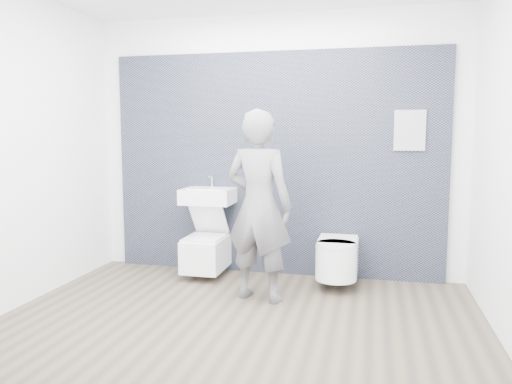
% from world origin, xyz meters
% --- Properties ---
extents(ground, '(4.00, 4.00, 0.00)m').
position_xyz_m(ground, '(0.00, 0.00, 0.00)').
color(ground, brown).
rests_on(ground, ground).
extents(room_shell, '(4.00, 4.00, 4.00)m').
position_xyz_m(room_shell, '(0.00, 0.00, 1.74)').
color(room_shell, white).
rests_on(room_shell, ground).
extents(tile_wall, '(3.60, 0.06, 2.40)m').
position_xyz_m(tile_wall, '(0.00, 1.47, 0.00)').
color(tile_wall, black).
rests_on(tile_wall, ground).
extents(washbasin, '(0.54, 0.41, 0.41)m').
position_xyz_m(washbasin, '(-0.68, 1.24, 0.87)').
color(washbasin, white).
rests_on(washbasin, ground).
extents(toilet_square, '(0.40, 0.58, 0.71)m').
position_xyz_m(toilet_square, '(-0.68, 1.15, 0.28)').
color(toilet_square, white).
rests_on(toilet_square, ground).
extents(toilet_rounded, '(0.40, 0.68, 0.37)m').
position_xyz_m(toilet_rounded, '(0.72, 1.09, 0.30)').
color(toilet_rounded, white).
rests_on(toilet_rounded, ground).
extents(info_placard, '(0.30, 0.03, 0.41)m').
position_xyz_m(info_placard, '(1.39, 1.43, 0.00)').
color(info_placard, silver).
rests_on(info_placard, ground).
extents(visitor, '(0.71, 0.54, 1.75)m').
position_xyz_m(visitor, '(0.04, 0.56, 0.88)').
color(visitor, slate).
rests_on(visitor, ground).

